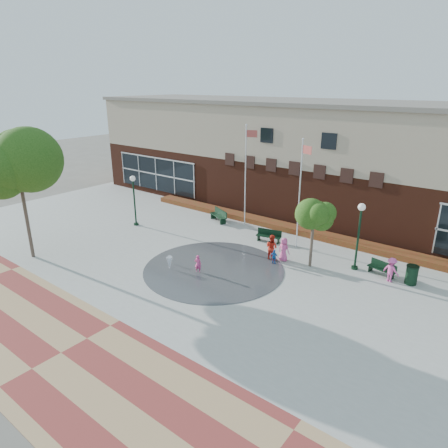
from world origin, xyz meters
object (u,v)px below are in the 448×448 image
Objects in this scene: child_splash at (198,264)px; bench_left at (218,218)px; flagpole_left at (246,171)px; flagpole_right at (300,189)px; tree_big_left at (18,170)px; trash_can at (412,275)px.

bench_left is at bearing -79.09° from child_splash.
flagpole_left reaches higher than bench_left.
child_splash is at bearing -90.46° from flagpole_right.
flagpole_left is 1.05× the size of flagpole_right.
tree_big_left is at bearing -88.02° from bench_left.
trash_can is (7.47, -0.73, -3.54)m from flagpole_right.
flagpole_left is 0.98× the size of tree_big_left.
flagpole_right is 17.33m from tree_big_left.
flagpole_right is (5.45, -1.68, -0.21)m from flagpole_left.
flagpole_left is 3.82× the size of bench_left.
flagpole_left is 6.95× the size of trash_can.
flagpole_left is at bearing 42.64° from bench_left.
flagpole_right is at bearing 174.42° from trash_can.
flagpole_right is 6.66× the size of child_splash.
child_splash is at bearing 26.27° from tree_big_left.
tree_big_left reaches higher than child_splash.
flagpole_right reaches higher than trash_can.
flagpole_right is 0.93× the size of tree_big_left.
tree_big_left is (-12.65, -11.75, 1.56)m from flagpole_right.
flagpole_left is 5.70m from flagpole_right.
child_splash is (-10.28, -6.16, -0.01)m from trash_can.
tree_big_left reaches higher than flagpole_right.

